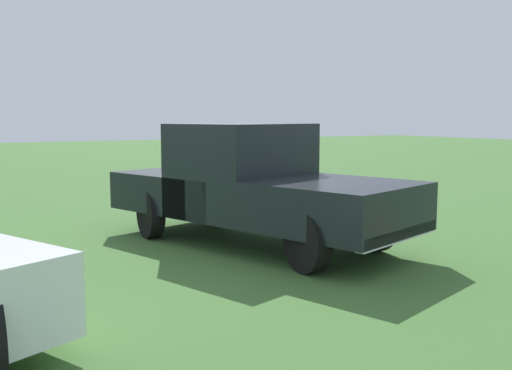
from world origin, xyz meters
The scene contains 2 objects.
ground_plane centered at (0.00, 0.00, 0.00)m, with size 80.00×80.00×0.00m, color #3D662D.
pickup_truck centered at (0.10, 0.13, 0.94)m, with size 5.19×3.32×1.81m.
Camera 1 is at (7.72, -3.99, 1.90)m, focal length 40.60 mm.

